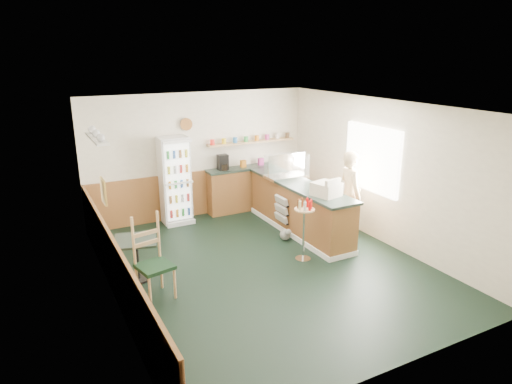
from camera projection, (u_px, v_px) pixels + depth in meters
ground at (266, 266)px, 7.79m from camera, size 6.00×6.00×0.00m
room_envelope at (234, 172)px, 7.86m from camera, size 5.04×6.02×2.72m
service_counter at (299, 210)px, 9.16m from camera, size 0.68×3.01×1.01m
back_counter at (253, 185)px, 10.53m from camera, size 2.24×0.42×1.69m
drinks_fridge at (175, 181)px, 9.55m from camera, size 0.61×0.53×1.84m
display_case at (287, 166)px, 9.36m from camera, size 0.86×0.45×0.49m
cash_register at (326, 189)px, 8.23m from camera, size 0.51×0.53×0.24m
shopkeeper at (350, 195)px, 8.76m from camera, size 0.53×0.65×1.74m
condiment_stand at (304, 221)px, 7.83m from camera, size 0.35×0.35×1.10m
newspaper_rack at (281, 210)px, 9.08m from camera, size 0.09×0.45×0.53m
cafe_table at (136, 252)px, 7.18m from camera, size 0.78×0.78×0.70m
cafe_chair at (152, 254)px, 6.70m from camera, size 0.56×0.56×1.26m
dog_doorstop at (286, 234)px, 8.83m from camera, size 0.21×0.27×0.26m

